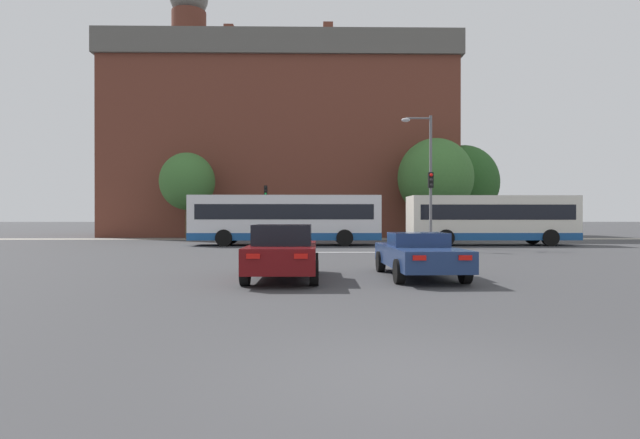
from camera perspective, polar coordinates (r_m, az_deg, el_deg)
The scene contains 15 objects.
ground_plane at distance 5.52m, azimuth 11.16°, elevation -17.61°, with size 400.00×400.00×0.00m, color #3D3D3F.
stop_line_strip at distance 24.41m, azimuth 1.68°, elevation -3.76°, with size 7.78×0.30×0.01m, color silver.
far_pavement at distance 39.63m, azimuth 0.68°, elevation -2.23°, with size 68.65×2.50×0.01m, color gray.
brick_civic_building at distance 50.30m, azimuth -4.31°, elevation 8.70°, with size 31.68×15.24×25.36m.
car_saloon_left at distance 13.74m, azimuth -4.23°, elevation -3.67°, with size 1.96×4.32×1.50m.
car_roadster_right at distance 14.50m, azimuth 11.20°, elevation -3.92°, with size 2.03×4.70×1.26m.
bus_crossing_lead at distance 30.66m, azimuth -3.97°, elevation 0.09°, with size 11.50×2.73×3.04m.
bus_crossing_trailing at distance 32.42m, azimuth 18.95°, elevation 0.07°, with size 10.06×2.68×3.02m.
traffic_light_near_right at distance 26.12m, azimuth 12.55°, elevation 2.44°, with size 0.26×0.31×4.02m.
traffic_light_far_left at distance 39.37m, azimuth -6.23°, elevation 1.87°, with size 0.26×0.31×4.22m.
street_lamp_junction at distance 29.08m, azimuth 12.02°, elevation 5.77°, with size 1.75×0.36×7.49m.
pedestrian_waiting at distance 39.25m, azimuth -5.38°, elevation -0.77°, with size 0.38×0.46×1.74m.
tree_by_building at distance 41.25m, azimuth 13.04°, elevation 4.67°, with size 6.03×6.03×8.07m.
tree_kerbside at distance 45.85m, azimuth 16.02°, elevation 4.09°, with size 6.23×6.23×8.08m.
tree_distant at distance 40.84m, azimuth -14.92°, elevation 4.22°, with size 4.32×4.32×6.84m.
Camera 1 is at (-1.10, -5.14, 1.69)m, focal length 28.00 mm.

